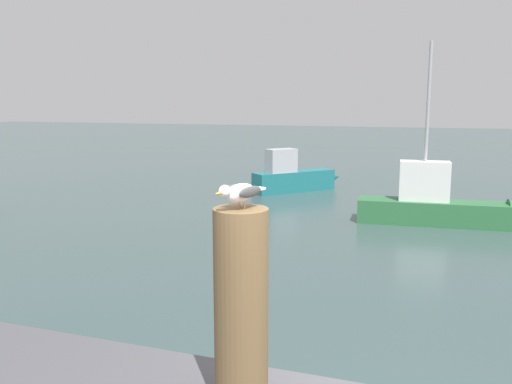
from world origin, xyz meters
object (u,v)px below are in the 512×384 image
at_px(seagull, 240,192).
at_px(boat_teal, 296,177).
at_px(boat_green, 446,206).
at_px(mooring_post, 241,309).

xyz_separation_m(seagull, boat_teal, (-3.43, 14.01, -1.92)).
distance_m(seagull, boat_green, 10.73).
relative_size(boat_teal, boat_green, 0.67).
bearing_deg(boat_green, boat_teal, 142.38).
distance_m(mooring_post, boat_teal, 14.47).
distance_m(seagull, boat_teal, 14.55).
bearing_deg(boat_green, mooring_post, -96.21).
relative_size(mooring_post, boat_green, 0.27).
distance_m(mooring_post, boat_green, 10.62).
xyz_separation_m(boat_teal, boat_green, (4.57, -3.52, -0.01)).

